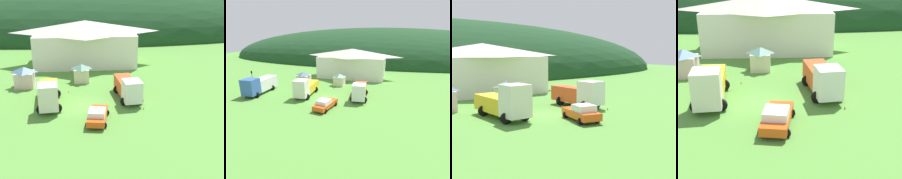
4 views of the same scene
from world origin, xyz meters
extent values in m
plane|color=#518C38|center=(0.00, 0.00, 0.00)|extent=(200.00, 200.00, 0.00)
ellipsoid|color=#193D1E|center=(0.00, 61.07, 0.00)|extent=(154.25, 60.00, 30.14)
cube|color=white|center=(0.46, 19.60, 2.91)|extent=(17.77, 9.83, 5.82)
pyramid|color=#B7B2A3|center=(0.46, 19.60, 6.84)|extent=(19.19, 10.61, 2.04)
cube|color=beige|center=(-0.25, 9.43, 1.05)|extent=(2.29, 2.26, 2.09)
pyramid|color=#4C7A6B|center=(-0.25, 9.43, 2.46)|extent=(2.48, 2.44, 0.73)
cube|color=beige|center=(-8.57, 7.71, 1.15)|extent=(2.70, 2.42, 2.30)
pyramid|color=#42667F|center=(-8.57, 7.71, 2.70)|extent=(2.92, 2.61, 0.80)
cube|color=silver|center=(-4.10, -1.72, 2.11)|extent=(2.52, 2.65, 3.11)
cube|color=black|center=(-4.09, -1.84, 2.79)|extent=(1.41, 2.06, 1.00)
cube|color=gold|center=(-4.49, 2.23, 1.35)|extent=(2.81, 5.69, 1.60)
cylinder|color=black|center=(-3.11, -1.62, 0.55)|extent=(1.10, 0.30, 1.10)
cylinder|color=black|center=(-5.10, -1.82, 0.55)|extent=(1.10, 0.30, 1.10)
cylinder|color=black|center=(-3.58, 3.14, 0.55)|extent=(1.10, 0.30, 1.10)
cylinder|color=black|center=(-5.56, 2.95, 0.55)|extent=(1.10, 0.30, 1.10)
cube|color=white|center=(6.17, -0.19, 1.91)|extent=(2.47, 2.68, 2.73)
cube|color=black|center=(6.19, -0.31, 2.51)|extent=(1.40, 2.08, 0.87)
cube|color=#E04C23|center=(5.77, 3.43, 1.45)|extent=(2.74, 5.06, 1.80)
cylinder|color=black|center=(7.13, -0.08, 0.55)|extent=(1.10, 0.30, 1.10)
cylinder|color=black|center=(5.22, -0.30, 0.55)|extent=(1.10, 0.30, 1.10)
cylinder|color=black|center=(6.64, 4.26, 0.55)|extent=(1.10, 0.30, 1.10)
cylinder|color=black|center=(4.74, 4.05, 0.55)|extent=(1.10, 0.30, 1.10)
cube|color=#DE4E16|center=(1.63, -4.42, 0.69)|extent=(2.72, 5.09, 0.70)
cube|color=silver|center=(1.54, -5.00, 1.35)|extent=(2.10, 2.20, 0.62)
cylinder|color=black|center=(2.23, -6.19, 0.34)|extent=(0.68, 0.24, 0.68)
cylinder|color=black|center=(0.51, -5.91, 0.34)|extent=(0.68, 0.24, 0.68)
cylinder|color=black|center=(2.75, -2.93, 0.34)|extent=(0.68, 0.24, 0.68)
cylinder|color=black|center=(1.03, -2.66, 0.34)|extent=(0.68, 0.24, 0.68)
cone|color=orange|center=(-2.11, 4.91, 0.00)|extent=(0.36, 0.36, 0.52)
cone|color=orange|center=(7.45, -1.70, 0.00)|extent=(0.36, 0.36, 0.60)
camera|label=1|loc=(0.50, -36.43, 16.18)|focal=49.94mm
camera|label=2|loc=(11.33, -28.86, 11.16)|focal=28.17mm
camera|label=3|loc=(-17.04, -29.43, 6.92)|focal=52.13mm
camera|label=4|loc=(1.63, -25.30, 11.30)|focal=49.08mm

